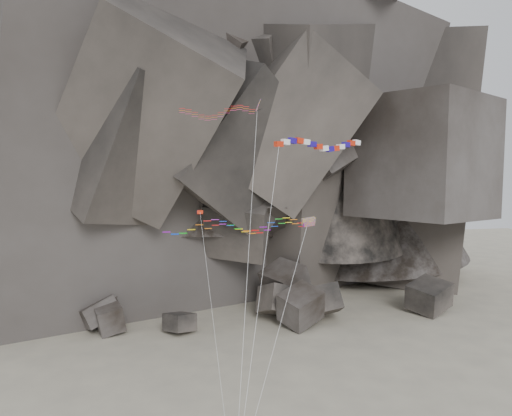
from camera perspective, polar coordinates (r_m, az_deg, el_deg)
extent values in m
cube|color=#47423F|center=(88.47, 3.51, -9.64)|extent=(10.09, 9.99, 9.43)
cube|color=#47423F|center=(81.91, -16.43, -12.29)|extent=(5.44, 6.05, 5.08)
cube|color=#47423F|center=(85.21, 7.70, -11.29)|extent=(6.51, 7.44, 7.14)
cube|color=#47423F|center=(84.09, -17.52, -12.11)|extent=(7.41, 6.79, 5.86)
cube|color=#47423F|center=(93.52, 19.16, -10.01)|extent=(8.82, 8.88, 6.30)
cube|color=#47423F|center=(80.88, 5.11, -11.96)|extent=(8.07, 8.46, 7.41)
cube|color=#47423F|center=(84.77, 2.27, -11.30)|extent=(6.52, 7.75, 7.06)
cube|color=#47423F|center=(79.95, -8.72, -13.06)|extent=(5.42, 5.83, 3.56)
cube|color=#47423F|center=(87.19, -16.86, -10.97)|extent=(8.42, 9.66, 8.00)
cylinder|color=silver|center=(43.94, -0.99, -7.47)|extent=(4.77, 14.51, 30.34)
cube|color=red|center=(46.25, 2.61, 7.31)|extent=(0.90, 0.77, 0.50)
cube|color=white|center=(46.72, 3.39, 7.54)|extent=(0.93, 0.79, 0.56)
cube|color=#1C0B82|center=(47.16, 4.17, 7.68)|extent=(0.95, 0.79, 0.60)
cube|color=red|center=(47.57, 4.94, 7.67)|extent=(0.95, 0.80, 0.60)
cube|color=white|center=(47.98, 5.69, 7.52)|extent=(0.94, 0.79, 0.57)
cube|color=#1C0B82|center=(48.42, 6.43, 7.26)|extent=(0.91, 0.77, 0.52)
cube|color=red|center=(48.91, 7.13, 6.98)|extent=(0.92, 0.78, 0.55)
cube|color=white|center=(49.45, 7.80, 6.77)|extent=(0.95, 0.79, 0.59)
cube|color=#1C0B82|center=(50.05, 8.44, 6.69)|extent=(0.95, 0.80, 0.60)
cube|color=red|center=(50.69, 9.05, 6.75)|extent=(0.94, 0.79, 0.58)
cube|color=white|center=(51.35, 9.65, 6.93)|extent=(0.91, 0.78, 0.53)
cube|color=#1C0B82|center=(52.00, 10.23, 7.14)|extent=(0.92, 0.78, 0.54)
cube|color=red|center=(52.62, 10.82, 7.30)|extent=(0.94, 0.79, 0.59)
cube|color=white|center=(53.20, 11.41, 7.35)|extent=(0.95, 0.80, 0.60)
cylinder|color=silver|center=(42.26, 0.33, -10.67)|extent=(5.85, 9.77, 26.51)
cube|color=yellow|center=(48.83, 6.01, -1.47)|extent=(1.47, 0.73, 0.80)
cube|color=#0CB219|center=(48.68, 6.07, -1.85)|extent=(1.23, 0.55, 0.55)
cylinder|color=silver|center=(44.51, 2.30, -14.82)|extent=(9.21, 11.38, 19.16)
cube|color=red|center=(47.07, -6.41, -0.48)|extent=(0.55, 0.04, 0.35)
cube|color=#1C0B82|center=(47.06, -6.63, -0.48)|extent=(0.20, 0.05, 0.36)
cylinder|color=silver|center=(43.65, -4.69, -14.53)|extent=(1.34, 11.76, 20.17)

